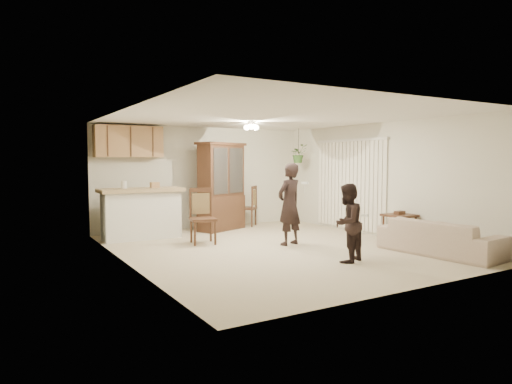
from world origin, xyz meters
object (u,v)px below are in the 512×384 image
sofa (440,234)px  side_table (399,229)px  adult (289,200)px  chair_bar (126,228)px  child (347,222)px  china_hutch (221,187)px  chair_hutch_right (247,215)px  chair_hutch_left (203,228)px

sofa → side_table: size_ratio=2.81×
adult → side_table: 2.30m
side_table → chair_bar: (-4.61, 3.29, -0.05)m
adult → child: adult is taller
china_hutch → side_table: (2.25, -3.50, -0.73)m
adult → chair_hutch_right: bearing=-116.8°
chair_bar → chair_hutch_right: chair_hutch_right is taller
china_hutch → chair_hutch_right: 1.16m
adult → side_table: adult is taller
chair_hutch_right → chair_bar: bearing=-36.4°
sofa → side_table: 1.10m
child → chair_hutch_right: size_ratio=1.31×
side_table → chair_bar: 5.66m
sofa → adult: bearing=34.0°
adult → side_table: (1.96, -1.05, -0.59)m
side_table → chair_hutch_right: size_ratio=0.65×
chair_hutch_left → chair_hutch_right: chair_hutch_left is taller
sofa → china_hutch: 5.08m
child → side_table: size_ratio=2.02×
side_table → sofa: bearing=-99.2°
sofa → chair_hutch_right: chair_hutch_right is taller
adult → chair_bar: (-2.65, 2.24, -0.64)m
china_hutch → child: bearing=-110.0°
chair_hutch_left → chair_bar: bearing=146.9°
chair_hutch_right → child: bearing=37.4°
sofa → chair_hutch_left: size_ratio=1.68×
china_hutch → chair_hutch_left: 1.99m
child → chair_bar: bearing=-79.2°
chair_hutch_left → chair_hutch_right: 2.62m
child → china_hutch: bearing=-109.0°
chair_bar → chair_hutch_right: size_ratio=0.90×
chair_bar → chair_hutch_left: size_ratio=0.82×
child → chair_hutch_right: bearing=-120.0°
side_table → chair_bar: chair_bar is taller
adult → child: 1.77m
side_table → china_hutch: bearing=122.7°
child → chair_hutch_left: child is taller
sofa → child: bearing=72.4°
adult → side_table: size_ratio=2.70×
sofa → side_table: bearing=-15.1°
side_table → chair_hutch_left: (-3.38, 2.04, 0.00)m
child → china_hutch: 4.23m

